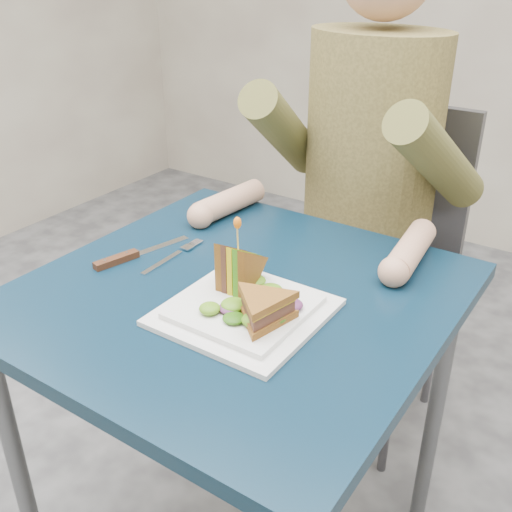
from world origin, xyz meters
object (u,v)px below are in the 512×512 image
Objects in this scene: diner at (371,125)px; fork at (171,257)px; sandwich_upright at (238,270)px; chair at (376,247)px; knife at (125,257)px; sandwich_flat at (263,309)px; table at (237,325)px; plate at (245,310)px.

fork is at bearing -109.08° from diner.
chair is at bearing 91.34° from sandwich_upright.
sandwich_upright is at bearing -88.39° from diner.
chair is 0.70m from fork.
knife is at bearing -110.12° from chair.
fork is at bearing 159.41° from sandwich_flat.
fork is at bearing 38.20° from knife.
table is 0.19m from sandwich_flat.
plate is (0.06, -0.62, -0.18)m from diner.
table is 0.62m from diner.
plate is 0.32m from knife.
fork is 0.09m from knife.
chair is 3.58× the size of plate.
sandwich_upright is 0.64× the size of knife.
chair is at bearing 74.07° from fork.
table is at bearing 135.10° from plate.
plate is at bearing -44.94° from sandwich_upright.
plate is (0.06, -0.73, 0.20)m from chair.
chair is at bearing 94.79° from plate.
sandwich_flat is at bearing -8.42° from knife.
table is at bearing -90.00° from chair.
sandwich_flat is 0.79× the size of knife.
table is 5.33× the size of sandwich_upright.
table is 0.12m from plate.
plate reaches higher than table.
sandwich_flat is at bearing -81.26° from chair.
knife is (-0.26, -0.59, -0.18)m from diner.
sandwich_upright is (0.02, -0.69, 0.24)m from chair.
diner is 3.40× the size of knife.
knife reaches higher than table.
sandwich_flat is (0.12, -0.64, -0.14)m from diner.
fork is at bearing 171.73° from table.
fork is (-0.18, -0.64, 0.19)m from chair.
chair is at bearing 90.00° from diner.
sandwich_flat is 1.23× the size of sandwich_upright.
plate is 1.85× the size of sandwich_upright.
chair is 0.76m from plate.
chair is 0.73m from sandwich_upright.
plate is 1.19× the size of knife.
chair is 0.39m from diner.
knife is at bearing -176.89° from sandwich_upright.
sandwich_flat is 0.12m from sandwich_upright.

